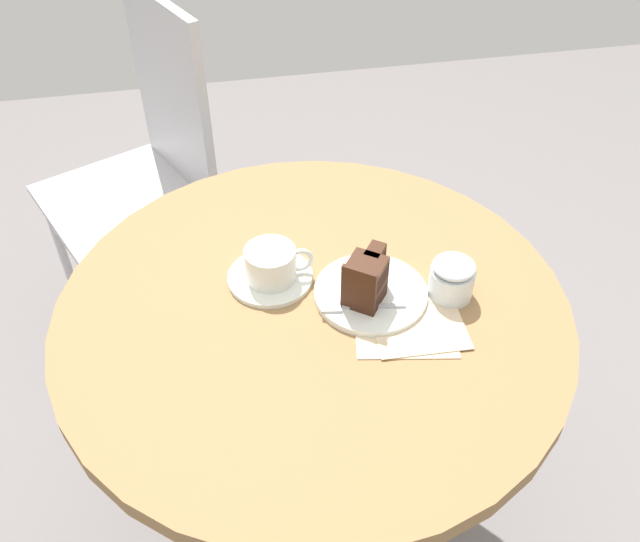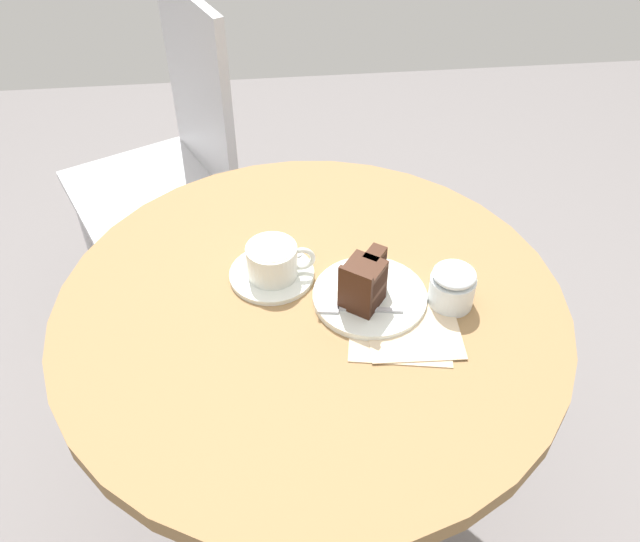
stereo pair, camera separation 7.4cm
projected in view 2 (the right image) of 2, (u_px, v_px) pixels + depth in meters
name	position (u px, v px, depth m)	size (l,w,h in m)	color
ground_plane	(313.00, 511.00, 1.60)	(4.40, 4.40, 0.01)	slate
cafe_table	(311.00, 346.00, 1.20)	(0.86, 0.86, 0.69)	olive
saucer	(272.00, 274.00, 1.17)	(0.15, 0.15, 0.01)	silver
coffee_cup	(273.00, 260.00, 1.15)	(0.12, 0.09, 0.06)	silver
teaspoon	(282.00, 255.00, 1.20)	(0.10, 0.02, 0.00)	#B7B7BC
cake_plate	(370.00, 298.00, 1.13)	(0.19, 0.19, 0.01)	silver
cake_slice	(364.00, 282.00, 1.09)	(0.09, 0.10, 0.09)	black
fork	(350.00, 309.00, 1.10)	(0.14, 0.04, 0.00)	#B7B7BC
napkin	(406.00, 326.00, 1.09)	(0.19, 0.19, 0.00)	beige
cafe_chair	(175.00, 148.00, 1.75)	(0.50, 0.50, 0.93)	#BCBCC1
sugar_pot	(452.00, 286.00, 1.11)	(0.08, 0.08, 0.07)	silver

